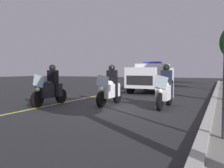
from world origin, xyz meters
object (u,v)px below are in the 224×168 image
object	(u,v)px
police_motorcycle_lead_left	(50,89)
police_suv	(152,76)
police_motorcycle_trailing	(165,90)
police_motorcycle_lead_right	(110,89)

from	to	relation	value
police_motorcycle_lead_left	police_suv	distance (m)	8.09
police_motorcycle_trailing	police_suv	xyz separation A→B (m)	(-6.45, -2.28, 0.37)
police_motorcycle_lead_right	police_motorcycle_trailing	xyz separation A→B (m)	(-0.20, 2.29, 0.00)
police_motorcycle_lead_right	police_motorcycle_trailing	world-z (taller)	same
police_motorcycle_lead_right	police_suv	size ratio (longest dim) A/B	0.43
police_suv	police_motorcycle_lead_left	bearing A→B (deg)	-16.47
police_motorcycle_lead_right	police_suv	bearing A→B (deg)	179.91
police_motorcycle_lead_left	police_motorcycle_lead_right	world-z (taller)	same
police_motorcycle_lead_left	police_suv	size ratio (longest dim) A/B	0.43
police_suv	police_motorcycle_trailing	bearing A→B (deg)	19.42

